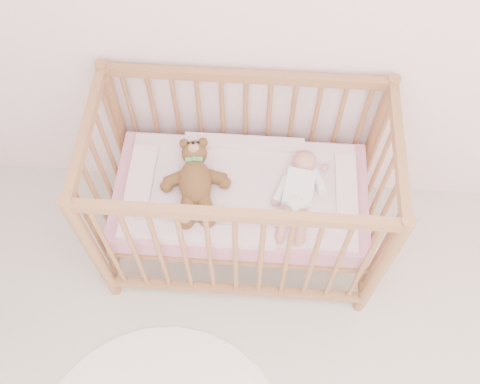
# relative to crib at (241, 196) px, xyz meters

# --- Properties ---
(wall_back) EXTENTS (4.00, 0.02, 2.70)m
(wall_back) POSITION_rel_crib_xyz_m (0.19, 0.40, 0.85)
(wall_back) COLOR white
(wall_back) RESTS_ON floor
(crib) EXTENTS (1.36, 0.76, 1.00)m
(crib) POSITION_rel_crib_xyz_m (0.00, 0.00, 0.00)
(crib) COLOR #B0774A
(crib) RESTS_ON floor
(mattress) EXTENTS (1.22, 0.62, 0.13)m
(mattress) POSITION_rel_crib_xyz_m (0.00, 0.00, -0.01)
(mattress) COLOR pink
(mattress) RESTS_ON crib
(blanket) EXTENTS (1.10, 0.58, 0.06)m
(blanket) POSITION_rel_crib_xyz_m (-0.00, 0.00, 0.06)
(blanket) COLOR #FBADCA
(blanket) RESTS_ON mattress
(baby) EXTENTS (0.32, 0.55, 0.12)m
(baby) POSITION_rel_crib_xyz_m (0.27, -0.02, 0.14)
(baby) COLOR white
(baby) RESTS_ON blanket
(teddy_bear) EXTENTS (0.41, 0.53, 0.14)m
(teddy_bear) POSITION_rel_crib_xyz_m (-0.21, -0.02, 0.15)
(teddy_bear) COLOR brown
(teddy_bear) RESTS_ON blanket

